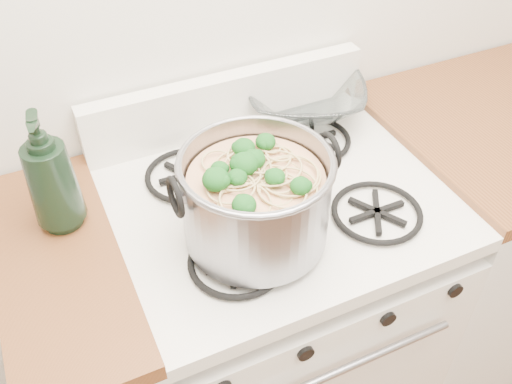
% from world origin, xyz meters
% --- Properties ---
extents(gas_range, '(0.76, 0.66, 0.92)m').
position_xyz_m(gas_range, '(0.00, 1.26, 0.44)').
color(gas_range, white).
rests_on(gas_range, ground).
extents(counter_left, '(0.25, 0.65, 0.92)m').
position_xyz_m(counter_left, '(-0.51, 1.26, 0.46)').
color(counter_left, silver).
rests_on(counter_left, ground).
extents(counter_right, '(1.00, 0.65, 0.92)m').
position_xyz_m(counter_right, '(0.88, 1.26, 0.46)').
color(counter_right, silver).
rests_on(counter_right, ground).
extents(stock_pot, '(0.34, 0.31, 0.21)m').
position_xyz_m(stock_pot, '(-0.11, 1.16, 1.02)').
color(stock_pot, gray).
rests_on(stock_pot, gas_range).
extents(spatula, '(0.39, 0.40, 0.02)m').
position_xyz_m(spatula, '(0.08, 1.29, 0.94)').
color(spatula, black).
rests_on(spatula, gas_range).
extents(glass_bowl, '(0.17, 0.17, 0.03)m').
position_xyz_m(glass_bowl, '(0.22, 1.54, 0.94)').
color(glass_bowl, white).
rests_on(glass_bowl, gas_range).
extents(bottle, '(0.12, 0.12, 0.28)m').
position_xyz_m(bottle, '(-0.47, 1.37, 1.06)').
color(bottle, black).
rests_on(bottle, counter_left).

